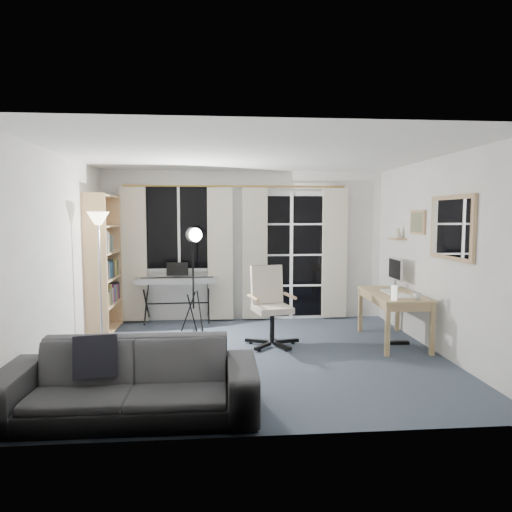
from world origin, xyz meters
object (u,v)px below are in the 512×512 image
Objects in this scene: keyboard_piano at (177,281)px; monitor at (395,270)px; bookshelf at (101,267)px; studio_light at (194,247)px; desk at (393,299)px; mug at (418,295)px; office_chair at (269,298)px; torchiere_lamp at (99,238)px; sofa at (130,368)px.

monitor is (3.14, -0.80, 0.24)m from keyboard_piano.
keyboard_piano is at bearing 18.67° from bookshelf.
monitor is at bearing -5.67° from bookshelf.
studio_light is 2.83m from desk.
keyboard_piano is 2.60× the size of monitor.
mug is at bearing -93.77° from monitor.
office_chair is at bearing -166.91° from monitor.
office_chair reaches higher than mug.
torchiere_lamp is 1.12× the size of studio_light.
sofa is (0.76, -2.15, -0.98)m from torchiere_lamp.
sofa reaches higher than desk.
sofa is at bearing -123.30° from studio_light.
studio_light is 1.50× the size of office_chair.
bookshelf is 1.93× the size of office_chair.
keyboard_piano is (1.06, 0.35, -0.27)m from bookshelf.
office_chair is 0.82× the size of desk.
sofa is (-0.12, -3.25, -0.26)m from keyboard_piano.
bookshelf reaches higher than sofa.
mug is (2.76, -1.21, -0.53)m from studio_light.
bookshelf is 2.52m from office_chair.
office_chair is at bearing -56.31° from studio_light.
sofa reaches higher than mug.
sofa is at bearing -154.79° from mug.
desk is 2.63× the size of monitor.
monitor reaches higher than desk.
torchiere_lamp reaches higher than studio_light.
mug is 3.51m from sofa.
monitor is 0.22× the size of sofa.
studio_light is at bearing 167.11° from desk.
office_chair is (2.18, -0.07, -0.79)m from torchiere_lamp.
studio_light reaches higher than monitor.
desk is 3.66m from sofa.
keyboard_piano is (0.89, 1.09, -0.72)m from torchiere_lamp.
mug is at bearing -48.35° from studio_light.
studio_light is 14.23× the size of mug.
keyboard_piano reaches higher than sofa.
desk is at bearing -12.22° from bookshelf.
keyboard_piano is 11.42× the size of mug.
torchiere_lamp reaches higher than mug.
mug is (3.93, -0.66, -0.68)m from torchiere_lamp.
monitor reaches higher than mug.
keyboard_piano is at bearing 158.98° from desk.
torchiere_lamp is at bearing 165.11° from office_chair.
studio_light is at bearing 156.32° from mug.
bookshelf is 4.23m from monitor.
bookshelf is at bearing 146.93° from studio_light.
studio_light is 2.88m from monitor.
sofa is at bearing -137.27° from office_chair.
studio_light is (1.35, -0.20, 0.30)m from bookshelf.
keyboard_piano reaches higher than mug.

